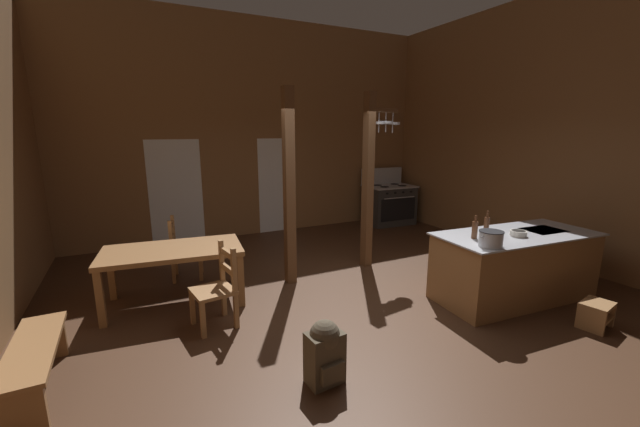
{
  "coord_description": "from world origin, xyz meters",
  "views": [
    {
      "loc": [
        -2.48,
        -3.77,
        2.21
      ],
      "look_at": [
        -0.18,
        0.81,
        1.09
      ],
      "focal_mm": 21.24,
      "sensor_mm": 36.0,
      "label": 1
    }
  ],
  "objects_px": {
    "stove_range": "(389,204)",
    "ladderback_chair_near_window": "(217,288)",
    "stockpot_on_counter": "(491,239)",
    "bottle_short_on_counter": "(475,229)",
    "kitchen_island": "(514,266)",
    "bottle_tall_on_counter": "(486,226)",
    "bench_along_left_wall": "(35,361)",
    "ladderback_chair_by_post": "(183,249)",
    "dining_table": "(173,255)",
    "step_stool": "(596,313)",
    "mixing_bowl_on_counter": "(518,233)",
    "backpack": "(325,350)"
  },
  "relations": [
    {
      "from": "bottle_tall_on_counter",
      "to": "backpack",
      "type": "bearing_deg",
      "value": -167.63
    },
    {
      "from": "mixing_bowl_on_counter",
      "to": "stockpot_on_counter",
      "type": "bearing_deg",
      "value": -167.16
    },
    {
      "from": "bench_along_left_wall",
      "to": "bottle_tall_on_counter",
      "type": "bearing_deg",
      "value": -4.74
    },
    {
      "from": "backpack",
      "to": "bottle_short_on_counter",
      "type": "height_order",
      "value": "bottle_short_on_counter"
    },
    {
      "from": "stove_range",
      "to": "ladderback_chair_near_window",
      "type": "distance_m",
      "value": 5.7
    },
    {
      "from": "kitchen_island",
      "to": "ladderback_chair_by_post",
      "type": "relative_size",
      "value": 2.35
    },
    {
      "from": "ladderback_chair_by_post",
      "to": "bench_along_left_wall",
      "type": "bearing_deg",
      "value": -124.08
    },
    {
      "from": "ladderback_chair_by_post",
      "to": "kitchen_island",
      "type": "bearing_deg",
      "value": -35.11
    },
    {
      "from": "stove_range",
      "to": "step_stool",
      "type": "distance_m",
      "value": 5.23
    },
    {
      "from": "stockpot_on_counter",
      "to": "stove_range",
      "type": "bearing_deg",
      "value": 67.02
    },
    {
      "from": "dining_table",
      "to": "ladderback_chair_by_post",
      "type": "distance_m",
      "value": 0.9
    },
    {
      "from": "ladderback_chair_by_post",
      "to": "bottle_short_on_counter",
      "type": "height_order",
      "value": "bottle_short_on_counter"
    },
    {
      "from": "step_stool",
      "to": "dining_table",
      "type": "relative_size",
      "value": 0.23
    },
    {
      "from": "bench_along_left_wall",
      "to": "mixing_bowl_on_counter",
      "type": "bearing_deg",
      "value": -6.76
    },
    {
      "from": "kitchen_island",
      "to": "step_stool",
      "type": "bearing_deg",
      "value": -81.44
    },
    {
      "from": "stockpot_on_counter",
      "to": "bottle_short_on_counter",
      "type": "xyz_separation_m",
      "value": [
        0.11,
        0.33,
        0.02
      ]
    },
    {
      "from": "stove_range",
      "to": "ladderback_chair_by_post",
      "type": "height_order",
      "value": "stove_range"
    },
    {
      "from": "bottle_tall_on_counter",
      "to": "bench_along_left_wall",
      "type": "bearing_deg",
      "value": 175.26
    },
    {
      "from": "kitchen_island",
      "to": "backpack",
      "type": "bearing_deg",
      "value": -171.63
    },
    {
      "from": "stockpot_on_counter",
      "to": "bottle_short_on_counter",
      "type": "bearing_deg",
      "value": 71.53
    },
    {
      "from": "kitchen_island",
      "to": "bench_along_left_wall",
      "type": "relative_size",
      "value": 1.77
    },
    {
      "from": "kitchen_island",
      "to": "stockpot_on_counter",
      "type": "xyz_separation_m",
      "value": [
        -0.82,
        -0.25,
        0.54
      ]
    },
    {
      "from": "kitchen_island",
      "to": "bottle_tall_on_counter",
      "type": "distance_m",
      "value": 0.74
    },
    {
      "from": "dining_table",
      "to": "kitchen_island",
      "type": "bearing_deg",
      "value": -24.53
    },
    {
      "from": "ladderback_chair_near_window",
      "to": "backpack",
      "type": "xyz_separation_m",
      "value": [
        0.62,
        -1.47,
        -0.14
      ]
    },
    {
      "from": "step_stool",
      "to": "bench_along_left_wall",
      "type": "height_order",
      "value": "bench_along_left_wall"
    },
    {
      "from": "dining_table",
      "to": "backpack",
      "type": "bearing_deg",
      "value": -66.59
    },
    {
      "from": "step_stool",
      "to": "stockpot_on_counter",
      "type": "relative_size",
      "value": 1.19
    },
    {
      "from": "mixing_bowl_on_counter",
      "to": "bottle_short_on_counter",
      "type": "distance_m",
      "value": 0.62
    },
    {
      "from": "dining_table",
      "to": "stove_range",
      "type": "bearing_deg",
      "value": 24.22
    },
    {
      "from": "step_stool",
      "to": "ladderback_chair_by_post",
      "type": "distance_m",
      "value": 5.45
    },
    {
      "from": "kitchen_island",
      "to": "ladderback_chair_near_window",
      "type": "height_order",
      "value": "ladderback_chair_near_window"
    },
    {
      "from": "stove_range",
      "to": "bottle_short_on_counter",
      "type": "distance_m",
      "value": 4.48
    },
    {
      "from": "backpack",
      "to": "bench_along_left_wall",
      "type": "bearing_deg",
      "value": 156.59
    },
    {
      "from": "bench_along_left_wall",
      "to": "ladderback_chair_by_post",
      "type": "bearing_deg",
      "value": 55.92
    },
    {
      "from": "stove_range",
      "to": "bottle_short_on_counter",
      "type": "height_order",
      "value": "stove_range"
    },
    {
      "from": "backpack",
      "to": "ladderback_chair_near_window",
      "type": "bearing_deg",
      "value": 112.94
    },
    {
      "from": "kitchen_island",
      "to": "ladderback_chair_near_window",
      "type": "distance_m",
      "value": 3.83
    },
    {
      "from": "kitchen_island",
      "to": "bottle_tall_on_counter",
      "type": "relative_size",
      "value": 7.0
    },
    {
      "from": "bench_along_left_wall",
      "to": "step_stool",
      "type": "bearing_deg",
      "value": -15.31
    },
    {
      "from": "ladderback_chair_near_window",
      "to": "ladderback_chair_by_post",
      "type": "relative_size",
      "value": 1.0
    },
    {
      "from": "step_stool",
      "to": "mixing_bowl_on_counter",
      "type": "height_order",
      "value": "mixing_bowl_on_counter"
    },
    {
      "from": "step_stool",
      "to": "bottle_tall_on_counter",
      "type": "distance_m",
      "value": 1.51
    },
    {
      "from": "bottle_short_on_counter",
      "to": "bottle_tall_on_counter",
      "type": "bearing_deg",
      "value": 9.54
    },
    {
      "from": "dining_table",
      "to": "bottle_short_on_counter",
      "type": "height_order",
      "value": "bottle_short_on_counter"
    },
    {
      "from": "kitchen_island",
      "to": "bottle_tall_on_counter",
      "type": "xyz_separation_m",
      "value": [
        -0.45,
        0.12,
        0.58
      ]
    },
    {
      "from": "stockpot_on_counter",
      "to": "bottle_tall_on_counter",
      "type": "height_order",
      "value": "bottle_tall_on_counter"
    },
    {
      "from": "stove_range",
      "to": "dining_table",
      "type": "xyz_separation_m",
      "value": [
        -5.13,
        -2.31,
        0.17
      ]
    },
    {
      "from": "stove_range",
      "to": "ladderback_chair_near_window",
      "type": "relative_size",
      "value": 1.39
    },
    {
      "from": "backpack",
      "to": "mixing_bowl_on_counter",
      "type": "relative_size",
      "value": 2.98
    }
  ]
}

